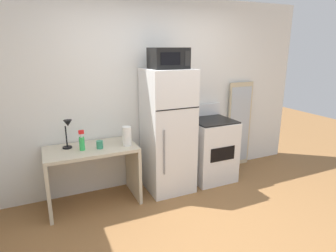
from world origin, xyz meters
TOP-DOWN VIEW (x-y plane):
  - ground_plane at (0.00, 0.00)m, footprint 12.00×12.00m
  - wall_back_white at (0.00, 1.70)m, footprint 5.00×0.10m
  - desk at (-0.95, 1.33)m, footprint 1.10×0.59m
  - desk_lamp at (-1.19, 1.42)m, footprint 0.14×0.12m
  - coffee_mug at (-0.85, 1.27)m, footprint 0.08×0.08m
  - paper_towel_roll at (-0.52, 1.23)m, footprint 0.11×0.11m
  - spray_bottle at (-1.05, 1.29)m, footprint 0.06×0.06m
  - refrigerator at (0.08, 1.32)m, footprint 0.60×0.64m
  - microwave at (0.08, 1.30)m, footprint 0.46×0.35m
  - oven_range at (0.79, 1.33)m, footprint 0.62×0.61m
  - leaning_mirror at (1.50, 1.59)m, footprint 0.44×0.03m

SIDE VIEW (x-z plane):
  - ground_plane at x=0.00m, z-range 0.00..0.00m
  - oven_range at x=0.79m, z-range -0.08..1.02m
  - desk at x=-0.95m, z-range 0.14..0.89m
  - leaning_mirror at x=1.50m, z-range 0.00..1.40m
  - coffee_mug at x=-0.85m, z-range 0.75..0.84m
  - refrigerator at x=0.08m, z-range 0.00..1.67m
  - spray_bottle at x=-1.05m, z-range 0.72..0.97m
  - paper_towel_roll at x=-0.52m, z-range 0.75..0.99m
  - desk_lamp at x=-1.19m, z-range 0.81..1.17m
  - wall_back_white at x=0.00m, z-range 0.00..2.60m
  - microwave at x=0.08m, z-range 1.67..1.93m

